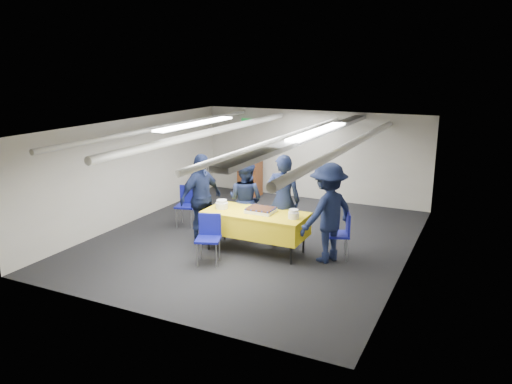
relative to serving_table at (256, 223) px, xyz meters
The scene contains 14 objects.
ground 0.87m from the serving_table, 118.70° to the left, with size 7.00×7.00×0.00m, color black.
room_shell 1.61m from the serving_table, 102.84° to the left, with size 6.00×7.00×2.30m.
serving_table is the anchor object (origin of this frame).
sheet_cake 0.27m from the serving_table, 21.16° to the left, with size 0.52×0.41×0.09m.
plate_stack_left 0.75m from the serving_table, behind, with size 0.24×0.24×0.16m.
plate_stack_right 0.83m from the serving_table, ahead, with size 0.20×0.20×0.17m.
podium 4.10m from the serving_table, 117.87° to the left, with size 0.62×0.53×1.25m.
chair_near 0.97m from the serving_table, 122.75° to the right, with size 0.54×0.54×0.87m.
chair_right 1.60m from the serving_table, 13.36° to the left, with size 0.54×0.54×0.87m.
chair_left 2.19m from the serving_table, 158.84° to the left, with size 0.51×0.51×0.87m.
sailor_a 0.71m from the serving_table, 57.01° to the left, with size 0.66×0.43×1.81m, color black.
sailor_b 0.88m from the serving_table, 129.54° to the left, with size 0.76×0.59×1.56m, color black.
sailor_c 1.25m from the serving_table, behind, with size 1.04×0.43×1.77m, color black.
sailor_d 1.40m from the serving_table, ahead, with size 1.16×0.67×1.80m, color black.
Camera 1 is at (4.18, -8.60, 3.47)m, focal length 35.00 mm.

